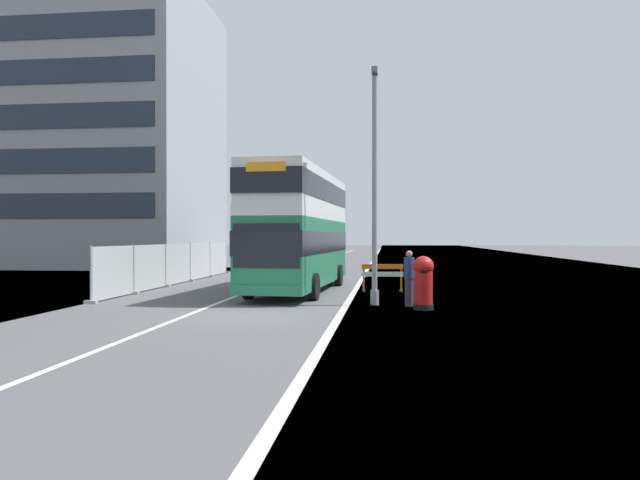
{
  "coord_description": "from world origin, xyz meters",
  "views": [
    {
      "loc": [
        4.0,
        -16.8,
        2.34
      ],
      "look_at": [
        1.44,
        5.31,
        2.2
      ],
      "focal_mm": 32.86,
      "sensor_mm": 36.0,
      "label": 1
    }
  ],
  "objects_px": {
    "red_pillar_postbox": "(423,280)",
    "car_oncoming_near": "(272,254)",
    "car_far_side": "(324,247)",
    "roadworks_barrier": "(382,274)",
    "pedestrian_at_kerb": "(409,278)",
    "car_receding_far": "(316,249)",
    "car_receding_mid": "(302,251)",
    "double_decker_bus": "(300,229)",
    "lamppost_foreground": "(375,194)"
  },
  "relations": [
    {
      "from": "car_far_side",
      "to": "double_decker_bus",
      "type": "bearing_deg",
      "value": -85.22
    },
    {
      "from": "car_receding_far",
      "to": "car_far_side",
      "type": "height_order",
      "value": "car_far_side"
    },
    {
      "from": "pedestrian_at_kerb",
      "to": "car_far_side",
      "type": "bearing_deg",
      "value": 99.6
    },
    {
      "from": "roadworks_barrier",
      "to": "pedestrian_at_kerb",
      "type": "bearing_deg",
      "value": -79.29
    },
    {
      "from": "double_decker_bus",
      "to": "car_far_side",
      "type": "distance_m",
      "value": 42.46
    },
    {
      "from": "double_decker_bus",
      "to": "car_oncoming_near",
      "type": "height_order",
      "value": "double_decker_bus"
    },
    {
      "from": "lamppost_foreground",
      "to": "car_receding_far",
      "type": "height_order",
      "value": "lamppost_foreground"
    },
    {
      "from": "lamppost_foreground",
      "to": "car_receding_mid",
      "type": "height_order",
      "value": "lamppost_foreground"
    },
    {
      "from": "red_pillar_postbox",
      "to": "car_receding_far",
      "type": "relative_size",
      "value": 0.39
    },
    {
      "from": "red_pillar_postbox",
      "to": "car_receding_mid",
      "type": "relative_size",
      "value": 0.37
    },
    {
      "from": "roadworks_barrier",
      "to": "car_receding_mid",
      "type": "xyz_separation_m",
      "value": [
        -7.28,
        26.26,
        0.27
      ]
    },
    {
      "from": "red_pillar_postbox",
      "to": "pedestrian_at_kerb",
      "type": "distance_m",
      "value": 0.98
    },
    {
      "from": "double_decker_bus",
      "to": "car_receding_mid",
      "type": "height_order",
      "value": "double_decker_bus"
    },
    {
      "from": "car_oncoming_near",
      "to": "pedestrian_at_kerb",
      "type": "height_order",
      "value": "car_oncoming_near"
    },
    {
      "from": "car_oncoming_near",
      "to": "double_decker_bus",
      "type": "bearing_deg",
      "value": -74.84
    },
    {
      "from": "red_pillar_postbox",
      "to": "car_far_side",
      "type": "relative_size",
      "value": 0.44
    },
    {
      "from": "double_decker_bus",
      "to": "pedestrian_at_kerb",
      "type": "xyz_separation_m",
      "value": [
        4.44,
        -4.88,
        -1.73
      ]
    },
    {
      "from": "roadworks_barrier",
      "to": "car_receding_mid",
      "type": "distance_m",
      "value": 27.25
    },
    {
      "from": "red_pillar_postbox",
      "to": "car_far_side",
      "type": "height_order",
      "value": "car_far_side"
    },
    {
      "from": "car_receding_far",
      "to": "pedestrian_at_kerb",
      "type": "xyz_separation_m",
      "value": [
        8.15,
        -40.83,
        -0.08
      ]
    },
    {
      "from": "pedestrian_at_kerb",
      "to": "car_oncoming_near",
      "type": "bearing_deg",
      "value": 112.41
    },
    {
      "from": "car_receding_far",
      "to": "lamppost_foreground",
      "type": "bearing_deg",
      "value": -80.23
    },
    {
      "from": "double_decker_bus",
      "to": "car_oncoming_near",
      "type": "relative_size",
      "value": 2.74
    },
    {
      "from": "double_decker_bus",
      "to": "car_oncoming_near",
      "type": "xyz_separation_m",
      "value": [
        -4.63,
        17.11,
        -1.64
      ]
    },
    {
      "from": "double_decker_bus",
      "to": "car_receding_mid",
      "type": "relative_size",
      "value": 2.44
    },
    {
      "from": "car_receding_mid",
      "to": "roadworks_barrier",
      "type": "bearing_deg",
      "value": -74.5
    },
    {
      "from": "lamppost_foreground",
      "to": "pedestrian_at_kerb",
      "type": "distance_m",
      "value": 3.08
    },
    {
      "from": "roadworks_barrier",
      "to": "car_receding_far",
      "type": "xyz_separation_m",
      "value": [
        -7.22,
        35.9,
        0.27
      ]
    },
    {
      "from": "double_decker_bus",
      "to": "red_pillar_postbox",
      "type": "xyz_separation_m",
      "value": [
        4.85,
        -5.77,
        -1.73
      ]
    },
    {
      "from": "double_decker_bus",
      "to": "roadworks_barrier",
      "type": "xyz_separation_m",
      "value": [
        3.5,
        0.05,
        -1.93
      ]
    },
    {
      "from": "car_receding_far",
      "to": "pedestrian_at_kerb",
      "type": "relative_size",
      "value": 2.35
    },
    {
      "from": "car_oncoming_near",
      "to": "car_receding_far",
      "type": "relative_size",
      "value": 0.94
    },
    {
      "from": "red_pillar_postbox",
      "to": "car_far_side",
      "type": "bearing_deg",
      "value": 99.9
    },
    {
      "from": "double_decker_bus",
      "to": "car_far_side",
      "type": "relative_size",
      "value": 2.89
    },
    {
      "from": "car_far_side",
      "to": "pedestrian_at_kerb",
      "type": "xyz_separation_m",
      "value": [
        7.97,
        -47.16,
        -0.14
      ]
    },
    {
      "from": "car_oncoming_near",
      "to": "lamppost_foreground",
      "type": "bearing_deg",
      "value": -70.02
    },
    {
      "from": "red_pillar_postbox",
      "to": "car_receding_far",
      "type": "xyz_separation_m",
      "value": [
        -8.57,
        41.72,
        0.08
      ]
    },
    {
      "from": "roadworks_barrier",
      "to": "car_receding_far",
      "type": "relative_size",
      "value": 0.4
    },
    {
      "from": "car_far_side",
      "to": "roadworks_barrier",
      "type": "bearing_deg",
      "value": -80.53
    },
    {
      "from": "car_oncoming_near",
      "to": "car_far_side",
      "type": "bearing_deg",
      "value": 87.5
    },
    {
      "from": "lamppost_foreground",
      "to": "car_oncoming_near",
      "type": "height_order",
      "value": "lamppost_foreground"
    },
    {
      "from": "car_far_side",
      "to": "car_receding_far",
      "type": "bearing_deg",
      "value": -91.63
    },
    {
      "from": "car_receding_far",
      "to": "car_receding_mid",
      "type": "bearing_deg",
      "value": -90.37
    },
    {
      "from": "red_pillar_postbox",
      "to": "car_oncoming_near",
      "type": "height_order",
      "value": "car_oncoming_near"
    },
    {
      "from": "lamppost_foreground",
      "to": "red_pillar_postbox",
      "type": "height_order",
      "value": "lamppost_foreground"
    },
    {
      "from": "car_oncoming_near",
      "to": "pedestrian_at_kerb",
      "type": "xyz_separation_m",
      "value": [
        9.07,
        -21.99,
        -0.09
      ]
    },
    {
      "from": "car_receding_mid",
      "to": "car_receding_far",
      "type": "relative_size",
      "value": 1.05
    },
    {
      "from": "red_pillar_postbox",
      "to": "car_receding_far",
      "type": "height_order",
      "value": "car_receding_far"
    },
    {
      "from": "red_pillar_postbox",
      "to": "car_oncoming_near",
      "type": "bearing_deg",
      "value": 112.51
    },
    {
      "from": "car_receding_far",
      "to": "pedestrian_at_kerb",
      "type": "height_order",
      "value": "car_receding_far"
    }
  ]
}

